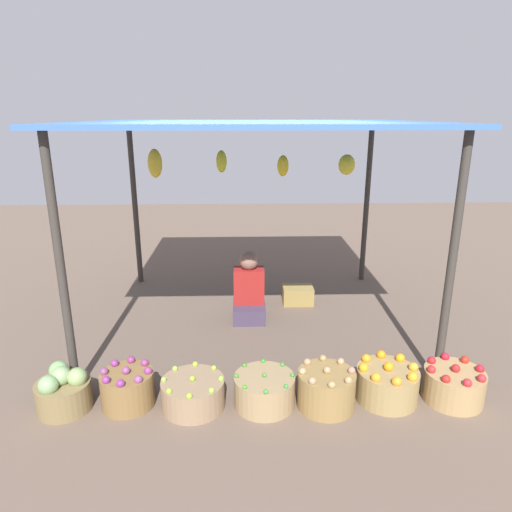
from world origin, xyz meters
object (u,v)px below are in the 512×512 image
basket_potatoes (326,389)px  basket_oranges (387,383)px  vendor_person (249,293)px  basket_cabbages (63,391)px  basket_purple_onions (128,388)px  basket_red_apples (453,385)px  basket_limes (193,393)px  basket_green_chilies (264,390)px  wooden_crate_near_vendor (298,295)px

basket_potatoes → basket_oranges: 0.51m
vendor_person → basket_cabbages: (-1.48, -1.64, -0.14)m
basket_purple_onions → basket_red_apples: basket_purple_onions is taller
vendor_person → basket_limes: size_ratio=1.56×
basket_cabbages → basket_green_chilies: basket_cabbages is taller
basket_red_apples → vendor_person: bearing=135.0°
basket_green_chilies → basket_potatoes: size_ratio=1.06×
basket_purple_onions → basket_limes: (0.52, -0.04, -0.03)m
vendor_person → basket_red_apples: 2.30m
basket_cabbages → basket_potatoes: bearing=-0.7°
basket_cabbages → wooden_crate_near_vendor: basket_cabbages is taller
basket_cabbages → wooden_crate_near_vendor: size_ratio=1.15×
basket_limes → basket_green_chilies: bearing=0.8°
basket_cabbages → basket_oranges: bearing=1.1°
basket_green_chilies → basket_oranges: 1.00m
basket_green_chilies → basket_red_apples: basket_red_apples is taller
basket_cabbages → basket_red_apples: size_ratio=0.88×
vendor_person → basket_oranges: vendor_person is taller
basket_limes → vendor_person: bearing=74.1°
basket_potatoes → basket_oranges: basket_potatoes is taller
basket_green_chilies → wooden_crate_near_vendor: bearing=76.0°
basket_limes → basket_oranges: basket_oranges is taller
basket_cabbages → basket_green_chilies: (1.57, 0.01, -0.03)m
basket_limes → basket_oranges: 1.56m
basket_red_apples → basket_cabbages: bearing=-179.6°
basket_potatoes → basket_oranges: (0.51, 0.07, -0.01)m
basket_red_apples → wooden_crate_near_vendor: 2.26m
basket_potatoes → basket_red_apples: 1.04m
basket_purple_onions → basket_limes: bearing=-4.7°
basket_purple_onions → vendor_person: bearing=58.3°
basket_red_apples → basket_potatoes: bearing=-177.4°
basket_cabbages → basket_red_apples: 3.10m
basket_cabbages → basket_oranges: basket_cabbages is taller
basket_cabbages → basket_limes: size_ratio=0.84×
basket_purple_onions → basket_green_chilies: bearing=-1.8°
basket_purple_onions → basket_red_apples: (2.62, -0.02, -0.01)m
basket_limes → basket_red_apples: (2.09, 0.02, 0.02)m
basket_potatoes → basket_limes: bearing=178.7°
basket_cabbages → basket_potatoes: (2.06, -0.03, -0.00)m
basket_cabbages → basket_potatoes: 2.06m
basket_red_apples → wooden_crate_near_vendor: bearing=116.8°
basket_limes → basket_green_chilies: (0.56, 0.01, 0.01)m
basket_oranges → basket_red_apples: 0.54m
basket_purple_onions → basket_cabbages: bearing=-175.3°
basket_cabbages → basket_limes: 1.01m
basket_oranges → wooden_crate_near_vendor: bearing=103.7°
basket_green_chilies → basket_potatoes: bearing=-3.7°
basket_purple_onions → basket_limes: 0.52m
basket_red_apples → wooden_crate_near_vendor: (-1.02, 2.02, -0.03)m
basket_limes → basket_cabbages: bearing=179.8°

